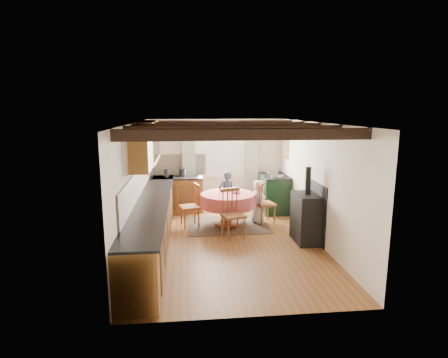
{
  "coord_description": "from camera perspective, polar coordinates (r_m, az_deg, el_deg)",
  "views": [
    {
      "loc": [
        -0.81,
        -7.0,
        2.65
      ],
      "look_at": [
        0.0,
        0.8,
        1.15
      ],
      "focal_mm": 29.2,
      "sensor_mm": 36.0,
      "label": 1
    }
  ],
  "objects": [
    {
      "name": "curtain_left",
      "position": [
        9.77,
        -5.51,
        1.66
      ],
      "size": [
        0.35,
        0.1,
        2.1
      ],
      "primitive_type": "cube",
      "color": "beige",
      "rests_on": "wall_back"
    },
    {
      "name": "canister_wide",
      "position": [
        9.63,
        -6.48,
        1.02
      ],
      "size": [
        0.18,
        0.18,
        0.2
      ],
      "primitive_type": "cylinder",
      "color": "#262628",
      "rests_on": "worktop_back"
    },
    {
      "name": "child_right",
      "position": [
        8.65,
        5.43,
        -3.53
      ],
      "size": [
        0.38,
        0.53,
        1.02
      ],
      "primitive_type": "imported",
      "rotation": [
        0.0,
        0.0,
        1.68
      ],
      "color": "silver",
      "rests_on": "floor"
    },
    {
      "name": "beam_a",
      "position": [
        5.07,
        3.3,
        6.96
      ],
      "size": [
        3.6,
        0.16,
        0.16
      ],
      "primitive_type": "cube",
      "color": "#322016",
      "rests_on": "ceiling"
    },
    {
      "name": "canister_tall",
      "position": [
        9.55,
        -9.01,
        0.92
      ],
      "size": [
        0.12,
        0.12,
        0.21
      ],
      "primitive_type": "cylinder",
      "color": "#262628",
      "rests_on": "worktop_back"
    },
    {
      "name": "bowl_b",
      "position": [
        8.42,
        1.84,
        -2.02
      ],
      "size": [
        0.18,
        0.18,
        0.05
      ],
      "primitive_type": "imported",
      "rotation": [
        0.0,
        0.0,
        4.7
      ],
      "color": "silver",
      "rests_on": "dining_table"
    },
    {
      "name": "chair_near",
      "position": [
        7.6,
        1.47,
        -5.46
      ],
      "size": [
        0.56,
        0.58,
        1.04
      ],
      "primitive_type": null,
      "rotation": [
        0.0,
        0.0,
        0.3
      ],
      "color": "brown",
      "rests_on": "floor"
    },
    {
      "name": "ceiling",
      "position": [
        7.05,
        0.68,
        8.8
      ],
      "size": [
        3.6,
        5.5,
        0.0
      ],
      "primitive_type": "cube",
      "color": "white",
      "rests_on": "ground"
    },
    {
      "name": "wall_left",
      "position": [
        7.21,
        -13.69,
        -1.08
      ],
      "size": [
        0.0,
        5.5,
        2.4
      ],
      "primitive_type": "cube",
      "color": "silver",
      "rests_on": "ground"
    },
    {
      "name": "curtain_rod",
      "position": [
        9.7,
        -0.55,
        8.18
      ],
      "size": [
        2.0,
        0.03,
        0.03
      ],
      "primitive_type": "cylinder",
      "rotation": [
        0.0,
        1.57,
        0.0
      ],
      "color": "black",
      "rests_on": "wall_back"
    },
    {
      "name": "chair_right",
      "position": [
        8.63,
        6.44,
        -3.63
      ],
      "size": [
        0.54,
        0.53,
        1.01
      ],
      "primitive_type": null,
      "rotation": [
        0.0,
        0.0,
        1.82
      ],
      "color": "brown",
      "rests_on": "floor"
    },
    {
      "name": "chair_left",
      "position": [
        8.37,
        -5.39,
        -4.13
      ],
      "size": [
        0.53,
        0.52,
        0.99
      ],
      "primitive_type": null,
      "rotation": [
        0.0,
        0.0,
        -1.33
      ],
      "color": "brown",
      "rests_on": "floor"
    },
    {
      "name": "aga_range",
      "position": [
        9.67,
        7.87,
        -2.18
      ],
      "size": [
        0.69,
        1.06,
        0.98
      ],
      "primitive_type": null,
      "color": "black",
      "rests_on": "floor"
    },
    {
      "name": "base_cabinet_left",
      "position": [
        7.37,
        -11.1,
        -6.83
      ],
      "size": [
        0.6,
        5.3,
        0.88
      ],
      "primitive_type": "cube",
      "color": "#996125",
      "rests_on": "floor"
    },
    {
      "name": "wall_back",
      "position": [
        9.89,
        -1.17,
        2.4
      ],
      "size": [
        3.6,
        0.0,
        2.4
      ],
      "primitive_type": "cube",
      "color": "silver",
      "rests_on": "ground"
    },
    {
      "name": "rug",
      "position": [
        8.54,
        0.59,
        -7.2
      ],
      "size": [
        1.84,
        1.43,
        0.01
      ],
      "primitive_type": "cube",
      "color": "#31241F",
      "rests_on": "floor"
    },
    {
      "name": "wall_picture",
      "position": [
        9.7,
        9.57,
        5.06
      ],
      "size": [
        0.04,
        0.5,
        0.6
      ],
      "primitive_type": "cube",
      "color": "gold",
      "rests_on": "wall_right"
    },
    {
      "name": "window_frame",
      "position": [
        9.83,
        -0.59,
        4.7
      ],
      "size": [
        1.34,
        0.03,
        1.54
      ],
      "primitive_type": "cube",
      "color": "white",
      "rests_on": "wall_back"
    },
    {
      "name": "wall_front",
      "position": [
        4.56,
        4.67,
        -7.75
      ],
      "size": [
        3.6,
        0.0,
        2.4
      ],
      "primitive_type": "cube",
      "color": "silver",
      "rests_on": "ground"
    },
    {
      "name": "floor",
      "position": [
        7.53,
        0.64,
        -9.79
      ],
      "size": [
        3.6,
        5.5,
        0.0
      ],
      "primitive_type": "cube",
      "color": "brown",
      "rests_on": "ground"
    },
    {
      "name": "window_pane",
      "position": [
        9.84,
        -0.59,
        4.71
      ],
      "size": [
        1.2,
        0.01,
        1.4
      ],
      "primitive_type": "cube",
      "color": "white",
      "rests_on": "wall_back"
    },
    {
      "name": "bowl_a",
      "position": [
        8.53,
        1.74,
        -1.86
      ],
      "size": [
        0.29,
        0.29,
        0.05
      ],
      "primitive_type": "imported",
      "rotation": [
        0.0,
        0.0,
        2.25
      ],
      "color": "silver",
      "rests_on": "dining_table"
    },
    {
      "name": "wall_right",
      "position": [
        7.61,
        14.25,
        -0.49
      ],
      "size": [
        0.0,
        5.5,
        2.4
      ],
      "primitive_type": "cube",
      "color": "silver",
      "rests_on": "ground"
    },
    {
      "name": "beam_c",
      "position": [
        7.05,
        0.68,
        8.07
      ],
      "size": [
        3.6,
        0.16,
        0.16
      ],
      "primitive_type": "cube",
      "color": "#322016",
      "rests_on": "ceiling"
    },
    {
      "name": "splash_left",
      "position": [
        7.5,
        -13.24,
        -0.6
      ],
      "size": [
        0.02,
        4.5,
        0.55
      ],
      "primitive_type": "cube",
      "color": "beige",
      "rests_on": "wall_left"
    },
    {
      "name": "splash_back",
      "position": [
        9.84,
        -6.98,
        2.28
      ],
      "size": [
        1.4,
        0.02,
        0.55
      ],
      "primitive_type": "cube",
      "color": "beige",
      "rests_on": "wall_back"
    },
    {
      "name": "wall_cabinet_glass",
      "position": [
        8.27,
        -11.66,
        5.75
      ],
      "size": [
        0.34,
        1.8,
        0.9
      ],
      "primitive_type": "cube",
      "color": "#996125",
      "rests_on": "wall_left"
    },
    {
      "name": "child_far",
      "position": [
        9.0,
        0.41,
        -2.43
      ],
      "size": [
        0.49,
        0.39,
        1.17
      ],
      "primitive_type": "imported",
      "rotation": [
        0.0,
        0.0,
        3.44
      ],
      "color": "#313E48",
      "rests_on": "floor"
    },
    {
      "name": "worktop_left",
      "position": [
        7.24,
        -11.08,
        -3.36
      ],
      "size": [
        0.64,
        5.3,
        0.04
      ],
      "primitive_type": "cube",
      "color": "black",
      "rests_on": "base_cabinet_left"
    },
    {
      "name": "base_cabinet_back",
      "position": [
        9.71,
        -7.2,
        -2.41
      ],
      "size": [
        1.3,
        0.6,
        0.88
      ],
      "primitive_type": "cube",
      "color": "#996125",
      "rests_on": "floor"
    },
    {
      "name": "beam_d",
      "position": [
        8.04,
        -0.15,
        8.41
      ],
      "size": [
        3.6,
        0.16,
        0.16
      ],
      "primitive_type": "cube",
      "color": "#322016",
      "rests_on": "ceiling"
    },
    {
      "name": "wall_cabinet_solid",
      "position": [
        6.79,
        -12.87,
        4.21
      ],
      "size": [
        0.34,
        0.9,
        0.7
      ],
      "primitive_type": "cube",
      "color": "#996125",
      "rests_on": "wall_left"
    },
    {
      "name": "beam_b",
      "position": [
        6.06,
        1.78,
        7.61
      ],
      "size": [
        3.6,
        0.16,
        0.16
      ],
      "primitive_type": "cube",
      "color": "#322016",
      "rests_on": "ceiling"
    },
    {
      "name": "cup",
      "position": [
        8.42,
        2.2,
        -1.89
      ],
      "size": [
        0.12,
        0.12,
        0.09
      ],
      "primitive_type": "imported",
      "rotation": [
        0.0,
        0.0,
        3.39
      ],
      "color": "silver",
      "rests_on": "dining_table"
    },
    {
      "name": "worktop_back",
      "position": [
        9.59,
        -7.27,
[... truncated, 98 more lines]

